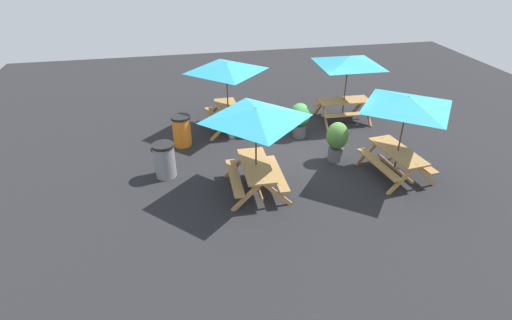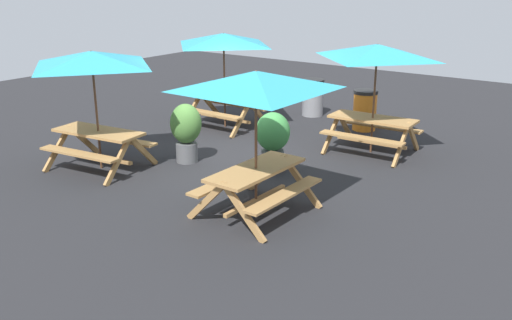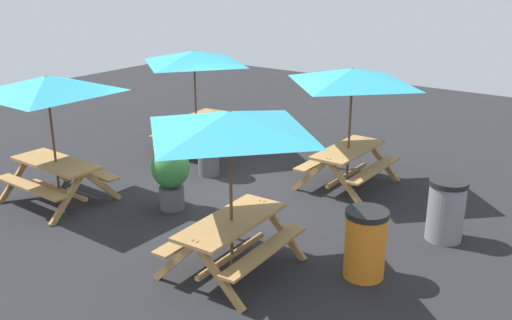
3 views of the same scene
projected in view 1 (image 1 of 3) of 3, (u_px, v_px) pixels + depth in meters
The scene contains 9 objects.
ground_plane at pixel (302, 152), 12.21m from camera, with size 24.00×24.00×0.00m, color #232326.
picnic_table_0 at pixel (348, 65), 13.30m from camera, with size 2.83×2.83×2.34m.
picnic_table_1 at pixel (256, 120), 9.45m from camera, with size 2.02×2.02×2.34m.
picnic_table_2 at pixel (407, 108), 10.09m from camera, with size 2.23×2.23×2.34m.
picnic_table_3 at pixel (227, 72), 12.70m from camera, with size 2.08×2.08×2.34m.
trash_bin_gray at pixel (165, 160), 10.80m from camera, with size 0.59×0.59×0.98m.
trash_bin_orange at pixel (182, 131), 12.39m from camera, with size 0.59×0.59×0.98m.
potted_plant_0 at pixel (300, 118), 12.82m from camera, with size 0.66×0.66×1.15m.
potted_plant_1 at pixel (337, 139), 11.46m from camera, with size 0.63×0.63×1.20m.
Camera 1 is at (-10.22, 3.51, 5.88)m, focal length 28.00 mm.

